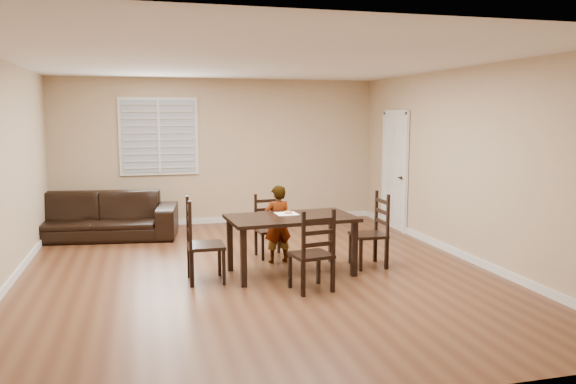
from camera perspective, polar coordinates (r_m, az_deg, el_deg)
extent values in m
plane|color=brown|center=(7.41, -3.18, -8.12)|extent=(7.00, 7.00, 0.00)
cube|color=tan|center=(10.61, -6.98, 4.08)|extent=(6.00, 0.04, 2.70)
cube|color=tan|center=(3.82, 7.08, -2.63)|extent=(6.00, 0.04, 2.70)
cube|color=tan|center=(8.28, 17.56, 2.72)|extent=(0.04, 7.00, 2.70)
cube|color=white|center=(7.16, -3.35, 13.13)|extent=(6.00, 7.00, 0.04)
cube|color=white|center=(10.45, -12.98, 5.53)|extent=(1.40, 0.08, 1.40)
cube|color=white|center=(10.22, 10.81, 2.03)|extent=(0.06, 0.94, 2.05)
cylinder|color=#332114|center=(9.95, 11.38, 1.42)|extent=(0.06, 0.06, 0.02)
cube|color=white|center=(10.75, -6.85, -2.86)|extent=(6.00, 0.03, 0.10)
cube|color=white|center=(7.44, -26.61, -8.51)|extent=(0.03, 7.00, 0.10)
cube|color=white|center=(8.48, 17.11, -6.06)|extent=(0.03, 7.00, 0.10)
cube|color=black|center=(7.18, 0.31, -2.66)|extent=(1.66, 1.01, 0.05)
cube|color=black|center=(6.72, -4.55, -6.71)|extent=(0.07, 0.07, 0.71)
cube|color=black|center=(7.19, 6.75, -5.77)|extent=(0.07, 0.07, 0.71)
cube|color=black|center=(7.42, -5.93, -5.32)|extent=(0.07, 0.07, 0.71)
cube|color=black|center=(7.85, 4.44, -4.57)|extent=(0.07, 0.07, 0.71)
cube|color=black|center=(8.09, -1.75, -3.92)|extent=(0.44, 0.42, 0.04)
cube|color=black|center=(8.24, -2.13, -3.26)|extent=(0.41, 0.08, 0.90)
cube|color=black|center=(7.93, -2.58, -5.67)|extent=(0.04, 0.04, 0.37)
cube|color=black|center=(8.04, -0.18, -5.47)|extent=(0.04, 0.04, 0.37)
cube|color=black|center=(8.24, -3.27, -5.17)|extent=(0.04, 0.04, 0.37)
cube|color=black|center=(8.34, -0.94, -4.99)|extent=(0.04, 0.04, 0.37)
cube|color=black|center=(6.58, 2.37, -6.41)|extent=(0.50, 0.48, 0.04)
cube|color=black|center=(6.40, 3.13, -6.18)|extent=(0.44, 0.11, 0.98)
cube|color=black|center=(6.87, 3.12, -7.69)|extent=(0.05, 0.05, 0.40)
cube|color=black|center=(6.71, 0.20, -8.06)|extent=(0.05, 0.05, 0.40)
cube|color=black|center=(6.57, 4.56, -8.43)|extent=(0.05, 0.05, 0.40)
cube|color=black|center=(6.40, 1.54, -8.85)|extent=(0.05, 0.05, 0.40)
cube|color=black|center=(6.97, -8.34, -5.42)|extent=(0.44, 0.47, 0.04)
cube|color=black|center=(6.94, -9.99, -4.90)|extent=(0.04, 0.47, 1.04)
cube|color=black|center=(6.86, -6.55, -7.64)|extent=(0.04, 0.04, 0.43)
cube|color=black|center=(7.25, -6.99, -6.80)|extent=(0.04, 0.04, 0.43)
cube|color=black|center=(6.82, -9.71, -7.79)|extent=(0.04, 0.04, 0.43)
cube|color=black|center=(7.21, -9.97, -6.93)|extent=(0.04, 0.04, 0.43)
cube|color=black|center=(7.66, 8.16, -4.34)|extent=(0.43, 0.46, 0.04)
cube|color=black|center=(7.72, 9.49, -3.74)|extent=(0.05, 0.45, 1.01)
cube|color=black|center=(7.83, 6.36, -5.74)|extent=(0.04, 0.04, 0.41)
cube|color=black|center=(7.47, 7.40, -6.42)|extent=(0.04, 0.04, 0.41)
cube|color=black|center=(7.96, 8.82, -5.56)|extent=(0.04, 0.04, 0.41)
cube|color=black|center=(7.61, 9.96, -6.22)|extent=(0.04, 0.04, 0.41)
imported|color=gray|center=(7.76, -1.07, -3.28)|extent=(0.42, 0.31, 1.08)
cube|color=white|center=(7.35, -0.14, -2.23)|extent=(0.29, 0.29, 0.00)
torus|color=#CF844A|center=(7.35, 0.01, -2.08)|extent=(0.10, 0.10, 0.03)
torus|color=silver|center=(7.35, 0.01, -1.99)|extent=(0.09, 0.09, 0.02)
imported|color=black|center=(9.82, -18.87, -2.31)|extent=(2.71, 1.35, 0.76)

